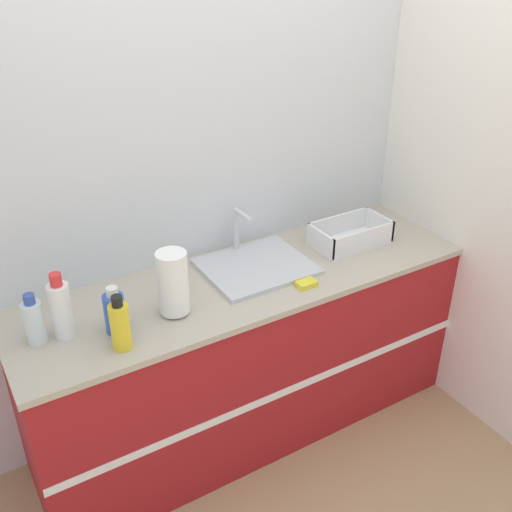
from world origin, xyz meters
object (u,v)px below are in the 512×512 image
(bottle_white_spray, at_px, (61,309))
(bottle_yellow, at_px, (120,325))
(bottle_blue, at_px, (115,312))
(paper_towel_roll, at_px, (173,283))
(sink, at_px, (255,265))
(bottle_clear, at_px, (34,321))
(dish_rack, at_px, (350,236))

(bottle_white_spray, distance_m, bottle_yellow, 0.25)
(bottle_blue, distance_m, bottle_white_spray, 0.20)
(paper_towel_roll, relative_size, bottle_yellow, 1.22)
(bottle_blue, relative_size, bottle_white_spray, 0.72)
(bottle_blue, height_order, bottle_white_spray, bottle_white_spray)
(paper_towel_roll, bearing_deg, bottle_white_spray, 169.60)
(sink, bearing_deg, bottle_white_spray, -175.98)
(paper_towel_roll, height_order, bottle_clear, paper_towel_roll)
(bottle_blue, bearing_deg, dish_rack, 4.73)
(bottle_clear, distance_m, bottle_yellow, 0.34)
(bottle_blue, relative_size, bottle_yellow, 0.88)
(paper_towel_roll, relative_size, bottle_white_spray, 1.01)
(dish_rack, bearing_deg, paper_towel_roll, -174.01)
(paper_towel_roll, bearing_deg, bottle_clear, 170.03)
(dish_rack, height_order, bottle_white_spray, bottle_white_spray)
(bottle_yellow, bearing_deg, dish_rack, 9.59)
(bottle_white_spray, bearing_deg, paper_towel_roll, -10.40)
(sink, height_order, bottle_yellow, sink)
(paper_towel_roll, xyz_separation_m, bottle_blue, (-0.25, 0.00, -0.05))
(dish_rack, bearing_deg, bottle_blue, -175.27)
(dish_rack, xyz_separation_m, bottle_yellow, (-1.27, -0.21, 0.06))
(bottle_clear, distance_m, bottle_blue, 0.30)
(paper_towel_roll, height_order, dish_rack, paper_towel_roll)
(sink, bearing_deg, bottle_blue, -168.95)
(bottle_white_spray, bearing_deg, sink, 4.02)
(sink, distance_m, dish_rack, 0.53)
(bottle_yellow, bearing_deg, sink, 18.81)
(paper_towel_roll, height_order, bottle_blue, paper_towel_roll)
(sink, bearing_deg, paper_towel_roll, -163.22)
(dish_rack, relative_size, bottle_blue, 1.90)
(sink, xyz_separation_m, bottle_clear, (-1.01, -0.05, 0.08))
(dish_rack, relative_size, bottle_yellow, 1.66)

